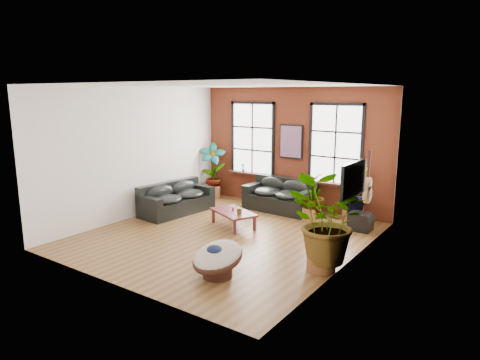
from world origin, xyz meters
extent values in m
cube|color=brown|center=(0.00, 0.00, -0.01)|extent=(6.00, 6.50, 0.02)
cube|color=white|center=(0.00, 0.00, 3.51)|extent=(6.00, 6.50, 0.02)
cube|color=#572214|center=(0.00, 3.26, 1.75)|extent=(6.00, 0.02, 3.50)
cube|color=silver|center=(0.00, -3.26, 1.75)|extent=(6.00, 0.02, 3.50)
cube|color=silver|center=(-3.01, 0.00, 1.75)|extent=(0.02, 6.50, 3.50)
cube|color=silver|center=(3.01, 0.00, 1.75)|extent=(0.02, 6.50, 3.50)
cube|color=white|center=(-1.35, 3.20, 1.95)|extent=(1.40, 0.02, 2.10)
cube|color=black|center=(-1.35, 3.13, 0.87)|extent=(1.60, 0.22, 0.06)
cube|color=white|center=(1.35, 3.20, 1.95)|extent=(1.40, 0.02, 2.10)
cube|color=black|center=(1.35, 3.13, 0.87)|extent=(1.60, 0.22, 0.06)
cube|color=black|center=(-0.07, 2.67, 0.23)|extent=(2.02, 1.04, 0.45)
cube|color=black|center=(-0.05, 3.04, 0.68)|extent=(1.99, 0.31, 0.46)
cube|color=black|center=(-0.94, 2.71, 0.57)|extent=(0.27, 0.97, 0.24)
cube|color=black|center=(0.81, 2.64, 0.57)|extent=(0.27, 0.97, 0.24)
ellipsoid|color=black|center=(-0.45, 2.63, 0.52)|extent=(0.86, 0.84, 0.26)
ellipsoid|color=black|center=(-0.44, 2.91, 0.68)|extent=(0.84, 0.29, 0.44)
ellipsoid|color=black|center=(0.31, 2.61, 0.52)|extent=(0.86, 0.84, 0.26)
ellipsoid|color=black|center=(0.32, 2.88, 0.68)|extent=(0.84, 0.29, 0.44)
cube|color=black|center=(-2.30, 0.79, 0.21)|extent=(1.11, 2.24, 0.42)
cube|color=black|center=(-2.64, 0.82, 0.64)|extent=(0.43, 2.17, 0.43)
cube|color=black|center=(-2.39, -0.18, 0.53)|extent=(0.92, 0.31, 0.22)
cube|color=black|center=(-2.20, 1.75, 0.53)|extent=(0.92, 0.31, 0.22)
ellipsoid|color=black|center=(-2.29, 0.36, 0.48)|extent=(0.85, 1.01, 0.24)
ellipsoid|color=black|center=(-2.55, 0.38, 0.64)|extent=(0.33, 0.96, 0.41)
ellipsoid|color=black|center=(-2.20, 1.21, 0.48)|extent=(0.85, 1.01, 0.24)
ellipsoid|color=black|center=(-2.46, 1.23, 0.64)|extent=(0.33, 0.96, 0.41)
cube|color=#511D20|center=(-0.26, 0.68, 0.37)|extent=(1.43, 1.16, 0.05)
cube|color=black|center=(-0.31, 0.57, 0.40)|extent=(1.14, 0.52, 0.00)
cube|color=black|center=(-0.21, 0.78, 0.40)|extent=(1.14, 0.52, 0.00)
cube|color=#511D20|center=(-0.88, 0.64, 0.17)|extent=(0.08, 0.08, 0.35)
cube|color=#511D20|center=(0.13, 0.19, 0.17)|extent=(0.08, 0.08, 0.35)
cube|color=#511D20|center=(-0.65, 1.16, 0.17)|extent=(0.08, 0.08, 0.35)
cube|color=#511D20|center=(0.36, 0.71, 0.17)|extent=(0.08, 0.08, 0.35)
cylinder|color=#BA2E55|center=(-0.32, 0.75, 0.44)|extent=(0.09, 0.09, 0.08)
cylinder|color=#391D14|center=(1.27, -1.95, 0.11)|extent=(0.66, 0.66, 0.22)
torus|color=#391D14|center=(1.27, -1.95, 0.36)|extent=(1.14, 1.14, 0.43)
ellipsoid|color=beige|center=(1.27, -1.95, 0.42)|extent=(1.10, 1.15, 0.58)
ellipsoid|color=#121A39|center=(1.26, -1.99, 0.53)|extent=(0.42, 0.37, 0.16)
cube|color=black|center=(0.00, 3.19, 1.95)|extent=(0.74, 0.04, 0.98)
cube|color=#0C7F8C|center=(0.00, 3.16, 1.95)|extent=(0.66, 0.02, 0.90)
cube|color=black|center=(2.95, 0.30, 1.65)|extent=(0.06, 1.25, 0.72)
cube|color=black|center=(2.92, 0.30, 1.65)|extent=(0.01, 1.15, 0.62)
cylinder|color=#B27F4C|center=(2.90, 1.35, 1.13)|extent=(0.09, 0.38, 0.38)
cylinder|color=#B27F4C|center=(2.90, 1.35, 1.38)|extent=(0.09, 0.30, 0.30)
cylinder|color=black|center=(2.90, 1.35, 1.13)|extent=(0.09, 0.11, 0.11)
cube|color=black|center=(2.90, 1.35, 1.75)|extent=(0.04, 0.05, 0.55)
cube|color=black|center=(2.90, 1.35, 2.07)|extent=(0.06, 0.06, 0.14)
cube|color=black|center=(2.49, 2.23, 0.22)|extent=(0.54, 0.46, 0.44)
cylinder|color=brown|center=(-2.60, 2.75, 0.20)|extent=(0.59, 0.59, 0.39)
cylinder|color=brown|center=(2.03, 2.93, 0.20)|extent=(0.74, 0.74, 0.40)
cylinder|color=brown|center=(2.72, -0.59, 0.20)|extent=(0.73, 0.73, 0.41)
cylinder|color=brown|center=(1.13, 2.29, 0.18)|extent=(0.59, 0.59, 0.36)
imported|color=#1A3C10|center=(-2.60, 2.79, 0.96)|extent=(1.04, 0.95, 1.63)
imported|color=#1A3C10|center=(2.06, 2.91, 0.84)|extent=(0.89, 0.95, 1.38)
imported|color=#1A3C10|center=(2.72, -0.58, 0.97)|extent=(1.72, 1.58, 1.62)
imported|color=#1A3C10|center=(1.15, 2.31, 0.71)|extent=(0.79, 0.79, 1.14)
imported|color=#1A3C10|center=(0.01, 0.57, 0.53)|extent=(0.26, 0.23, 0.25)
imported|color=#1A3C10|center=(-1.65, 3.13, 1.04)|extent=(0.17, 0.17, 0.27)
imported|color=#1A3C10|center=(1.70, 3.13, 1.04)|extent=(0.19, 0.19, 0.27)
camera|label=1|loc=(5.83, -7.76, 3.33)|focal=32.00mm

